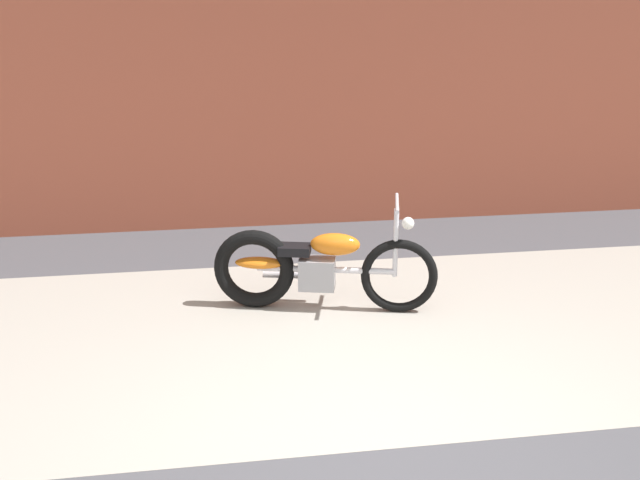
% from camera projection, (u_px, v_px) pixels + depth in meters
% --- Properties ---
extents(ground_plane, '(80.00, 80.00, 0.00)m').
position_uv_depth(ground_plane, '(385.00, 450.00, 4.64)').
color(ground_plane, '#47474C').
extents(sidewalk_slab, '(36.00, 3.50, 0.01)m').
position_uv_depth(sidewalk_slab, '(336.00, 332.00, 6.29)').
color(sidewalk_slab, '#9E998E').
rests_on(sidewalk_slab, ground).
extents(brick_building_wall, '(36.00, 0.50, 4.82)m').
position_uv_depth(brick_building_wall, '(287.00, 23.00, 8.80)').
color(brick_building_wall, brown).
rests_on(brick_building_wall, ground).
extents(motorcycle_orange, '(1.97, 0.75, 1.03)m').
position_uv_depth(motorcycle_orange, '(308.00, 267.00, 6.65)').
color(motorcycle_orange, black).
rests_on(motorcycle_orange, ground).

